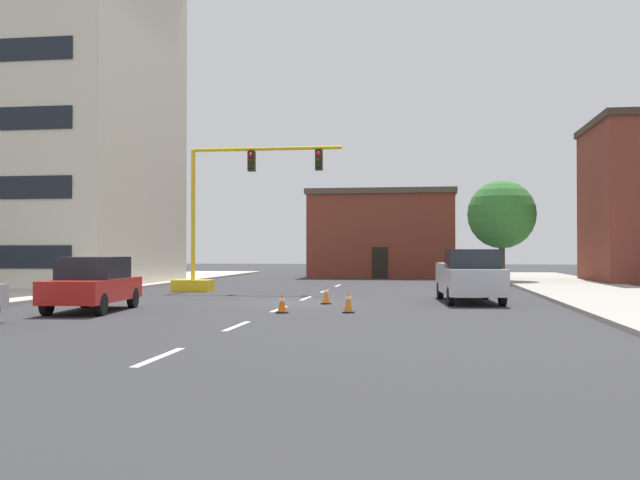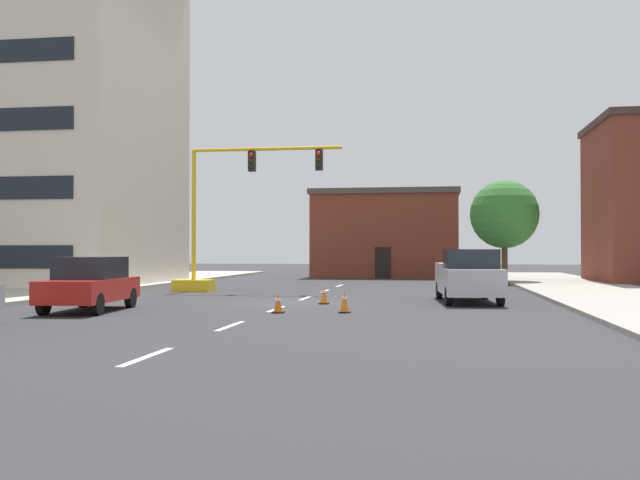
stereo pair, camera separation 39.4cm
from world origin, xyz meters
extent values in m
plane|color=#2D2D30|center=(0.00, 0.00, 0.00)|extent=(160.00, 160.00, 0.00)
cube|color=#B2ADA3|center=(-12.53, 8.00, 0.07)|extent=(6.00, 56.00, 0.14)
cube|color=#9E998E|center=(12.53, 8.00, 0.07)|extent=(6.00, 56.00, 0.14)
cube|color=silver|center=(0.00, -14.00, 0.00)|extent=(0.16, 2.40, 0.01)
cube|color=silver|center=(0.00, -8.50, 0.00)|extent=(0.16, 2.40, 0.01)
cube|color=silver|center=(0.00, -3.00, 0.00)|extent=(0.16, 2.40, 0.01)
cube|color=silver|center=(0.00, 2.50, 0.00)|extent=(0.16, 2.40, 0.01)
cube|color=silver|center=(0.00, 8.00, 0.00)|extent=(0.16, 2.40, 0.01)
cube|color=silver|center=(0.00, 13.50, 0.00)|extent=(0.16, 2.40, 0.01)
cube|color=beige|center=(-17.53, 11.80, 9.88)|extent=(14.41, 12.74, 19.77)
cube|color=brown|center=(1.67, 28.90, 2.99)|extent=(10.44, 9.15, 5.98)
cube|color=#4C4238|center=(1.67, 28.90, 6.18)|extent=(10.74, 9.45, 0.40)
cube|color=black|center=(1.67, 24.30, 1.10)|extent=(1.10, 0.06, 2.20)
cube|color=yellow|center=(-6.19, 6.85, 0.28)|extent=(1.80, 1.20, 0.55)
cylinder|color=yellow|center=(-6.19, 6.85, 3.65)|extent=(0.20, 0.20, 6.20)
cylinder|color=yellow|center=(-2.61, 6.85, 6.75)|extent=(7.16, 0.16, 0.16)
cube|color=black|center=(-3.32, 6.85, 6.18)|extent=(0.32, 0.36, 0.95)
sphere|color=red|center=(-3.32, 6.66, 6.45)|extent=(0.20, 0.20, 0.20)
sphere|color=#38280A|center=(-3.32, 6.66, 6.17)|extent=(0.20, 0.20, 0.20)
sphere|color=black|center=(-3.32, 6.66, 5.89)|extent=(0.20, 0.20, 0.20)
cube|color=black|center=(-0.10, 6.85, 6.18)|extent=(0.32, 0.36, 0.95)
sphere|color=red|center=(-0.10, 6.66, 6.45)|extent=(0.20, 0.20, 0.20)
sphere|color=#38280A|center=(-0.10, 6.66, 6.17)|extent=(0.20, 0.20, 0.20)
sphere|color=black|center=(-0.10, 6.66, 5.89)|extent=(0.20, 0.20, 0.20)
cylinder|color=#4C3823|center=(9.40, 18.31, 1.30)|extent=(0.36, 0.36, 2.60)
sphere|color=#33702D|center=(9.40, 18.31, 4.14)|extent=(4.11, 4.11, 4.11)
cube|color=#BCBCC1|center=(6.44, 1.27, 0.81)|extent=(2.42, 5.54, 0.95)
cube|color=#1E2328|center=(6.51, 0.37, 1.64)|extent=(1.98, 1.94, 0.70)
cube|color=#BCBCC1|center=(6.34, 2.45, 1.37)|extent=(2.22, 2.96, 0.16)
cylinder|color=black|center=(7.48, -0.49, 0.34)|extent=(0.27, 0.70, 0.68)
cylinder|color=black|center=(5.69, -0.63, 0.34)|extent=(0.27, 0.70, 0.68)
cylinder|color=black|center=(7.19, 3.17, 0.34)|extent=(0.27, 0.70, 0.68)
cylinder|color=black|center=(5.40, 3.03, 0.34)|extent=(0.27, 0.70, 0.68)
cube|color=#B21E19|center=(-5.71, -4.75, 0.69)|extent=(2.24, 4.65, 0.70)
cube|color=#1E2328|center=(-5.72, -4.65, 1.39)|extent=(1.90, 2.44, 0.70)
cylinder|color=black|center=(-6.67, -3.30, 0.34)|extent=(0.28, 0.70, 0.68)
cylinder|color=black|center=(-5.03, -3.15, 0.34)|extent=(0.28, 0.70, 0.68)
cylinder|color=black|center=(-6.40, -6.35, 0.34)|extent=(0.28, 0.70, 0.68)
cylinder|color=black|center=(-4.76, -6.20, 0.34)|extent=(0.28, 0.70, 0.68)
cube|color=black|center=(1.23, -0.48, 0.02)|extent=(0.36, 0.36, 0.04)
cone|color=orange|center=(1.23, -0.48, 0.37)|extent=(0.28, 0.28, 0.66)
cylinder|color=white|center=(1.23, -0.48, 0.45)|extent=(0.19, 0.19, 0.08)
cube|color=black|center=(0.39, -4.48, 0.02)|extent=(0.36, 0.36, 0.04)
cone|color=orange|center=(0.39, -4.48, 0.34)|extent=(0.28, 0.28, 0.59)
cylinder|color=white|center=(0.39, -4.48, 0.41)|extent=(0.19, 0.19, 0.08)
cube|color=black|center=(2.42, -4.10, 0.02)|extent=(0.36, 0.36, 0.04)
cone|color=orange|center=(2.42, -4.10, 0.38)|extent=(0.28, 0.28, 0.68)
cylinder|color=white|center=(2.42, -4.10, 0.46)|extent=(0.19, 0.19, 0.08)
camera|label=1|loc=(4.78, -26.70, 1.93)|focal=40.88mm
camera|label=2|loc=(5.16, -26.64, 1.93)|focal=40.88mm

